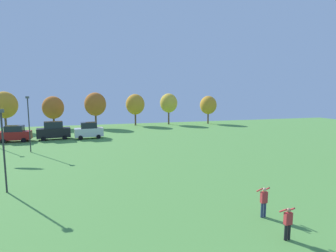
{
  "coord_description": "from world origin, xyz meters",
  "views": [
    {
      "loc": [
        -2.47,
        0.77,
        6.79
      ],
      "look_at": [
        1.92,
        15.73,
        4.85
      ],
      "focal_mm": 28.0,
      "sensor_mm": 36.0,
      "label": 1
    }
  ],
  "objects": [
    {
      "name": "treeline_tree_5",
      "position": [
        13.92,
        56.07,
        4.7
      ],
      "size": [
        3.81,
        3.81,
        6.82
      ],
      "color": "brown",
      "rests_on": "ground"
    },
    {
      "name": "treeline_tree_3",
      "position": [
        -1.67,
        54.52,
        4.7
      ],
      "size": [
        4.19,
        4.19,
        7.02
      ],
      "color": "brown",
      "rests_on": "ground"
    },
    {
      "name": "treeline_tree_1",
      "position": [
        -17.42,
        54.17,
        4.76
      ],
      "size": [
        4.38,
        4.38,
        7.18
      ],
      "color": "brown",
      "rests_on": "ground"
    },
    {
      "name": "treeline_tree_4",
      "position": [
        6.55,
        56.29,
        4.49
      ],
      "size": [
        3.97,
        3.97,
        6.69
      ],
      "color": "brown",
      "rests_on": "ground"
    },
    {
      "name": "treeline_tree_6",
      "position": [
        22.87,
        54.87,
        4.2
      ],
      "size": [
        3.74,
        3.74,
        6.28
      ],
      "color": "brown",
      "rests_on": "ground"
    },
    {
      "name": "parked_car_rightmost_in_row",
      "position": [
        -2.93,
        41.95,
        1.21
      ],
      "size": [
        4.29,
        2.25,
        2.47
      ],
      "rotation": [
        0.0,
        0.0,
        0.09
      ],
      "color": "silver",
      "rests_on": "ground"
    },
    {
      "name": "person_standing_mid_field",
      "position": [
        6.1,
        10.23,
        0.89
      ],
      "size": [
        0.52,
        0.46,
        1.59
      ],
      "rotation": [
        0.0,
        0.0,
        -0.64
      ],
      "color": "black",
      "rests_on": "ground"
    },
    {
      "name": "light_post_0",
      "position": [
        -8.28,
        20.62,
        3.28
      ],
      "size": [
        0.36,
        0.2,
        5.77
      ],
      "color": "#2D2D33",
      "rests_on": "ground"
    },
    {
      "name": "parked_car_third_from_left",
      "position": [
        -7.95,
        42.51,
        1.3
      ],
      "size": [
        4.8,
        2.42,
        2.67
      ],
      "rotation": [
        0.0,
        0.0,
        0.14
      ],
      "color": "black",
      "rests_on": "ground"
    },
    {
      "name": "parked_car_second_from_left",
      "position": [
        -12.96,
        41.97,
        1.14
      ],
      "size": [
        4.12,
        2.07,
        2.31
      ],
      "rotation": [
        0.0,
        0.0,
        -0.0
      ],
      "color": "maroon",
      "rests_on": "ground"
    },
    {
      "name": "person_standing_far_right",
      "position": [
        6.45,
        12.48,
        0.98
      ],
      "size": [
        0.52,
        0.5,
        1.74
      ],
      "rotation": [
        0.0,
        0.0,
        -0.16
      ],
      "color": "navy",
      "rests_on": "ground"
    },
    {
      "name": "light_post_1",
      "position": [
        -9.41,
        33.98,
        3.64
      ],
      "size": [
        0.36,
        0.2,
        6.48
      ],
      "color": "#2D2D33",
      "rests_on": "ground"
    },
    {
      "name": "treeline_tree_2",
      "position": [
        -9.63,
        56.29,
        4.06
      ],
      "size": [
        4.04,
        4.04,
        6.29
      ],
      "color": "brown",
      "rests_on": "ground"
    }
  ]
}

